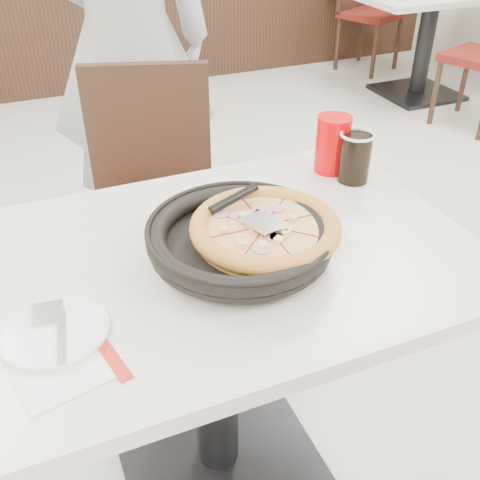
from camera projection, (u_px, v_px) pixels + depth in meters
name	position (u px, v px, depth m)	size (l,w,h in m)	color
floor	(321.00, 439.00, 1.74)	(7.00, 7.00, 0.00)	#BBBBB6
wainscot_back	(90.00, 17.00, 4.09)	(5.90, 0.03, 1.10)	black
main_table	(215.00, 370.00, 1.47)	(1.20, 0.80, 0.75)	silver
chair_far	(153.00, 221.00, 1.90)	(0.42, 0.42, 0.95)	black
trivet	(254.00, 253.00, 1.24)	(0.13, 0.13, 0.04)	black
pizza_pan	(240.00, 243.00, 1.22)	(0.40, 0.40, 0.01)	black
pizza	(265.00, 234.00, 1.22)	(0.30, 0.30, 0.02)	#BB7E32
pizza_server	(264.00, 222.00, 1.20)	(0.07, 0.08, 0.00)	silver
napkin	(64.00, 362.00, 0.99)	(0.17, 0.17, 0.00)	white
side_plate	(55.00, 332.00, 1.04)	(0.20, 0.20, 0.01)	white
fork	(61.00, 337.00, 1.02)	(0.01, 0.15, 0.00)	silver
cola_glass	(355.00, 159.00, 1.52)	(0.09, 0.09, 0.13)	black
red_cup	(333.00, 144.00, 1.56)	(0.10, 0.10, 0.16)	#D10305
diner_person	(127.00, 41.00, 2.12)	(0.67, 0.44, 1.84)	#B1B1B6
bg_table_right	(425.00, 45.00, 4.11)	(1.20, 0.80, 0.75)	silver
bg_chair_right_far	(372.00, 11.00, 4.59)	(0.42, 0.42, 0.95)	black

